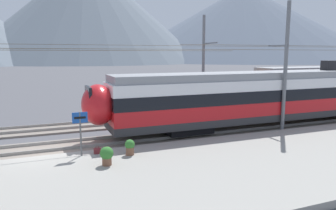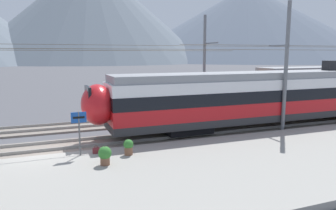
{
  "view_description": "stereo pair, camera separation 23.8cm",
  "coord_description": "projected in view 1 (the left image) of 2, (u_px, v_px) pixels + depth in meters",
  "views": [
    {
      "loc": [
        0.17,
        -16.55,
        5.05
      ],
      "look_at": [
        7.69,
        2.31,
        1.77
      ],
      "focal_mm": 34.08,
      "sensor_mm": 36.0,
      "label": 1
    },
    {
      "loc": [
        0.39,
        -16.64,
        5.05
      ],
      "look_at": [
        7.69,
        2.31,
        1.77
      ],
      "focal_mm": 34.08,
      "sensor_mm": 36.0,
      "label": 2
    }
  ],
  "objects": [
    {
      "name": "track_far",
      "position": [
        42.0,
        129.0,
        21.15
      ],
      "size": [
        120.0,
        3.0,
        0.28
      ],
      "color": "slate",
      "rests_on": "ground"
    },
    {
      "name": "ground_plane",
      "position": [
        42.0,
        156.0,
        15.92
      ],
      "size": [
        400.0,
        400.0,
        0.0
      ],
      "primitive_type": "plane",
      "color": "#4C4C51"
    },
    {
      "name": "catenary_mast_mid",
      "position": [
        284.0,
        67.0,
        20.06
      ],
      "size": [
        41.16,
        1.84,
        8.23
      ],
      "color": "slate",
      "rests_on": "ground"
    },
    {
      "name": "train_near_platform",
      "position": [
        280.0,
        95.0,
        22.07
      ],
      "size": [
        26.51,
        2.88,
        4.27
      ],
      "color": "#2D2D30",
      "rests_on": "track_near"
    },
    {
      "name": "track_near",
      "position": [
        42.0,
        149.0,
        16.76
      ],
      "size": [
        120.0,
        3.0,
        0.28
      ],
      "color": "slate",
      "rests_on": "ground"
    },
    {
      "name": "platform_sign",
      "position": [
        80.0,
        124.0,
        14.77
      ],
      "size": [
        0.7,
        0.08,
        2.08
      ],
      "color": "#59595B",
      "rests_on": "platform_slab"
    },
    {
      "name": "mountain_central_peak",
      "position": [
        87.0,
        11.0,
        190.39
      ],
      "size": [
        140.29,
        140.29,
        60.57
      ],
      "primitive_type": "cone",
      "color": "slate",
      "rests_on": "ground"
    },
    {
      "name": "potted_plant_by_shelter",
      "position": [
        107.0,
        155.0,
        13.66
      ],
      "size": [
        0.58,
        0.58,
        0.82
      ],
      "color": "brown",
      "rests_on": "platform_slab"
    },
    {
      "name": "handbag_near_sign",
      "position": [
        97.0,
        151.0,
        15.29
      ],
      "size": [
        0.32,
        0.18,
        0.39
      ],
      "color": "maroon",
      "rests_on": "platform_slab"
    },
    {
      "name": "platform_slab",
      "position": [
        43.0,
        195.0,
        11.14
      ],
      "size": [
        120.0,
        8.54,
        0.3
      ],
      "primitive_type": "cube",
      "color": "gray",
      "rests_on": "ground"
    },
    {
      "name": "potted_plant_platform_edge",
      "position": [
        130.0,
        146.0,
        15.05
      ],
      "size": [
        0.47,
        0.47,
        0.75
      ],
      "color": "brown",
      "rests_on": "platform_slab"
    },
    {
      "name": "mountain_right_ridge",
      "position": [
        243.0,
        24.0,
        229.12
      ],
      "size": [
        185.94,
        185.94,
        52.28
      ],
      "primitive_type": "cone",
      "color": "#515B6B",
      "rests_on": "ground"
    },
    {
      "name": "catenary_mast_far_side",
      "position": [
        204.0,
        63.0,
        27.02
      ],
      "size": [
        41.16,
        2.35,
        8.24
      ],
      "color": "slate",
      "rests_on": "ground"
    }
  ]
}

